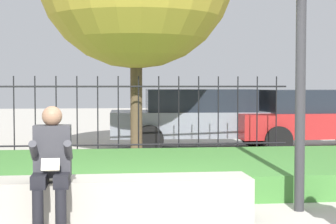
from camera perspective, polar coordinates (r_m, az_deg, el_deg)
The scene contains 8 objects.
ground_plane at distance 6.34m, azimuth -1.91°, elevation -10.96°, with size 60.00×60.00×0.00m, color #A8A399.
stone_bench at distance 6.27m, azimuth -4.79°, elevation -9.08°, with size 2.86×0.57×0.49m.
person_seated_reader at distance 5.89m, azimuth -11.73°, elevation -5.05°, with size 0.42×0.73×1.29m.
grass_berm at distance 8.62m, azimuth -3.25°, elevation -6.10°, with size 8.33×3.33×0.35m.
iron_fence at distance 10.95m, azimuth -4.04°, elevation -0.56°, with size 6.33×0.03×1.67m.
car_parked_center at distance 13.18m, azimuth 3.77°, elevation -0.54°, with size 4.56×1.97×1.40m.
car_parked_right at distance 13.49m, azimuth 14.54°, elevation -0.58°, with size 4.04×2.07×1.39m.
street_lamp at distance 6.88m, azimuth 13.40°, elevation 10.76°, with size 0.28×0.28×4.03m.
Camera 1 is at (-0.52, -6.13, 1.51)m, focal length 60.00 mm.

